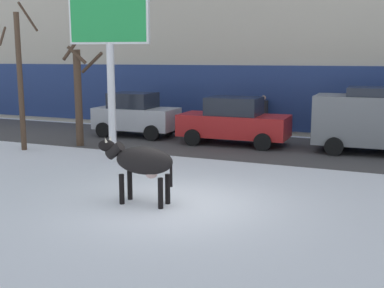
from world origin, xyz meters
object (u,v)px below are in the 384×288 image
car_red_sedan (234,121)px  car_grey_van (383,119)px  billboard (109,25)px  bare_tree_far_back (79,91)px  cow_black (141,162)px  pedestrian_by_cars (263,115)px  car_silver_hatchback (136,115)px  bare_tree_left_lot (20,77)px

car_red_sedan → car_grey_van: (5.38, 0.26, 0.33)m
billboard → bare_tree_far_back: 4.24m
cow_black → pedestrian_by_cars: bearing=90.6°
pedestrian_by_cars → car_red_sedan: bearing=-99.7°
cow_black → car_silver_hatchback: car_silver_hatchback is taller
billboard → bare_tree_far_back: size_ratio=1.32×
bare_tree_far_back → car_grey_van: bearing=14.8°
car_grey_van → bare_tree_left_lot: size_ratio=0.90×
cow_black → car_grey_van: size_ratio=0.41×
cow_black → bare_tree_far_back: (-5.88, 5.73, 1.08)m
car_grey_van → bare_tree_left_lot: bare_tree_left_lot is taller
car_silver_hatchback → bare_tree_far_back: 3.17m
car_silver_hatchback → car_red_sedan: bearing=-3.6°
cow_black → car_grey_van: 9.81m
billboard → car_silver_hatchback: billboard is taller
cow_black → bare_tree_far_back: bare_tree_far_back is taller
cow_black → bare_tree_left_lot: 8.51m
billboard → car_grey_van: bearing=32.6°
billboard → bare_tree_far_back: billboard is taller
cow_black → car_red_sedan: 8.31m
bare_tree_left_lot → bare_tree_far_back: bearing=49.3°
billboard → car_silver_hatchback: bearing=112.1°
bare_tree_far_back → billboard: bearing=-37.6°
car_grey_van → bare_tree_left_lot: bearing=-159.9°
cow_black → car_silver_hatchback: 9.96m
car_silver_hatchback → bare_tree_left_lot: bearing=-116.0°
car_red_sedan → bare_tree_far_back: 6.02m
cow_black → bare_tree_left_lot: (-7.24, 4.14, 1.64)m
car_grey_van → billboard: bearing=-147.4°
car_red_sedan → bare_tree_far_back: (-5.32, -2.56, 1.17)m
car_red_sedan → bare_tree_left_lot: bare_tree_left_lot is taller
billboard → car_red_sedan: 6.35m
bare_tree_far_back → pedestrian_by_cars: bearing=42.1°
car_silver_hatchback → pedestrian_by_cars: bearing=25.5°
pedestrian_by_cars → billboard: bearing=-111.5°
car_silver_hatchback → bare_tree_left_lot: 5.22m
cow_black → bare_tree_left_lot: bare_tree_left_lot is taller
car_red_sedan → pedestrian_by_cars: bearing=80.3°
car_silver_hatchback → car_grey_van: size_ratio=0.76×
car_grey_van → car_red_sedan: bearing=-177.3°
billboard → car_red_sedan: size_ratio=1.31×
car_silver_hatchback → pedestrian_by_cars: car_silver_hatchback is taller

